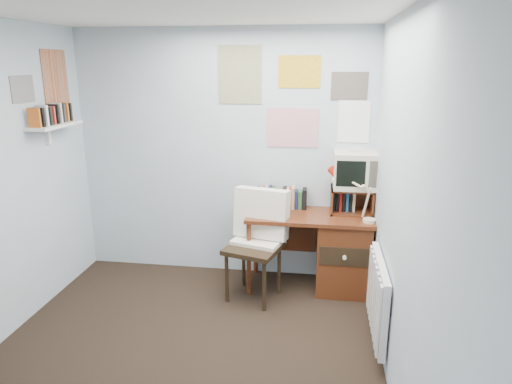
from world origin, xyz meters
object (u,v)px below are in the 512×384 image
desk_lamp (371,200)px  wall_shelf (55,125)px  desk (337,250)px  tv_riser (351,200)px  desk_chair (253,249)px  crt_tv (355,168)px  radiator (378,297)px

desk_lamp → wall_shelf: size_ratio=0.69×
desk → tv_riser: 0.51m
desk_lamp → tv_riser: size_ratio=1.07×
desk_chair → crt_tv: size_ratio=2.51×
desk → desk_lamp: (0.27, -0.15, 0.57)m
desk_lamp → tv_riser: (-0.15, 0.26, -0.09)m
desk → wall_shelf: (-2.57, -0.38, 1.21)m
desk → crt_tv: size_ratio=3.01×
desk_chair → crt_tv: (0.91, 0.44, 0.70)m
desk → desk_lamp: 0.65m
desk_chair → radiator: 1.24m
desk → desk_chair: desk_chair is taller
radiator → wall_shelf: bearing=169.1°
desk → crt_tv: 0.82m
wall_shelf → desk: bearing=8.4°
radiator → wall_shelf: 3.15m
crt_tv → wall_shelf: wall_shelf is taller
wall_shelf → radiator: bearing=-10.9°
wall_shelf → crt_tv: bearing=10.7°
desk → desk_lamp: size_ratio=2.82×
desk_lamp → crt_tv: 0.39m
crt_tv → radiator: (0.16, -1.06, -0.78)m
desk → tv_riser: (0.12, 0.11, 0.48)m
radiator → wall_shelf: wall_shelf is taller
tv_riser → crt_tv: 0.31m
radiator → desk_chair: bearing=149.6°
desk_chair → tv_riser: 1.06m
desk → crt_tv: (0.13, 0.13, 0.79)m
radiator → desk_lamp: bearing=91.5°
desk_chair → desk_lamp: (1.05, 0.15, 0.47)m
crt_tv → radiator: crt_tv is taller
desk → wall_shelf: bearing=-171.6°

